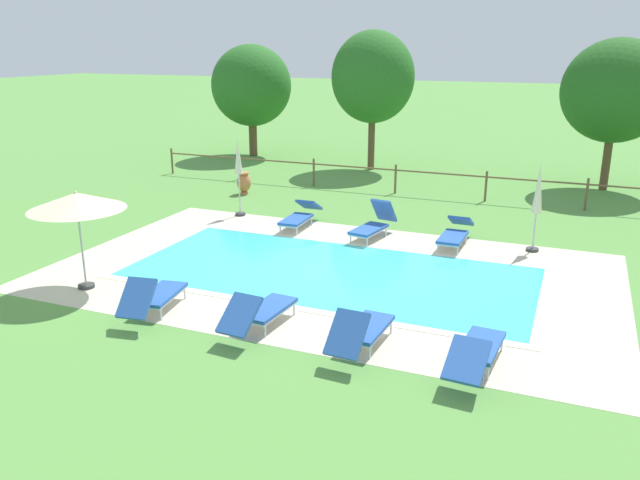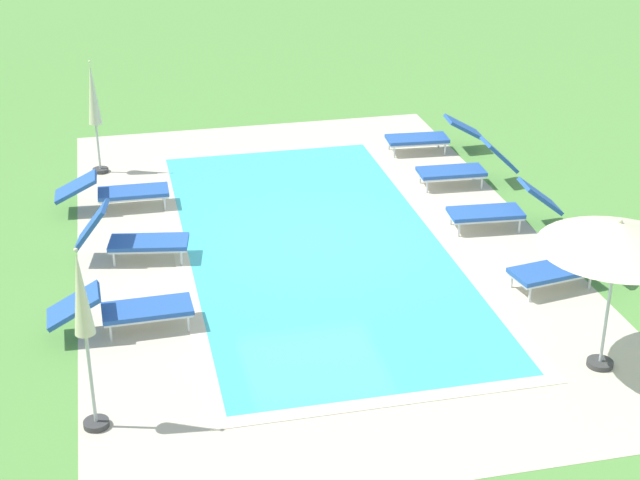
{
  "view_description": "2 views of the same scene",
  "coord_description": "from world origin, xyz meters",
  "px_view_note": "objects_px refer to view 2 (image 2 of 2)",
  "views": [
    {
      "loc": [
        5.16,
        -13.16,
        5.19
      ],
      "look_at": [
        -0.47,
        0.5,
        0.6
      ],
      "focal_mm": 35.62,
      "sensor_mm": 36.0,
      "label": 1
    },
    {
      "loc": [
        -14.81,
        3.24,
        7.26
      ],
      "look_at": [
        -1.22,
        0.16,
        0.66
      ],
      "focal_mm": 54.66,
      "sensor_mm": 36.0,
      "label": 2
    }
  ],
  "objects_px": {
    "sun_lounger_south_near_corner": "(126,309)",
    "sun_lounger_south_mid": "(501,209)",
    "patio_umbrella_open_foreground": "(618,236)",
    "sun_lounger_north_mid": "(567,264)",
    "patio_umbrella_closed_row_mid_west": "(94,101)",
    "sun_lounger_south_far": "(117,191)",
    "sun_lounger_north_far": "(132,238)",
    "sun_lounger_north_near_steps": "(465,167)",
    "sun_lounger_north_end": "(431,136)",
    "patio_umbrella_closed_row_west": "(83,311)"
  },
  "relations": [
    {
      "from": "sun_lounger_north_mid",
      "to": "patio_umbrella_open_foreground",
      "type": "bearing_deg",
      "value": 165.77
    },
    {
      "from": "sun_lounger_north_end",
      "to": "sun_lounger_north_far",
      "type": "bearing_deg",
      "value": 120.79
    },
    {
      "from": "sun_lounger_north_near_steps",
      "to": "sun_lounger_south_far",
      "type": "bearing_deg",
      "value": 87.05
    },
    {
      "from": "sun_lounger_north_near_steps",
      "to": "sun_lounger_south_mid",
      "type": "distance_m",
      "value": 2.05
    },
    {
      "from": "sun_lounger_south_far",
      "to": "sun_lounger_south_near_corner",
      "type": "bearing_deg",
      "value": 179.6
    },
    {
      "from": "sun_lounger_north_far",
      "to": "sun_lounger_south_mid",
      "type": "xyz_separation_m",
      "value": [
        -0.15,
        -6.46,
        -0.02
      ]
    },
    {
      "from": "sun_lounger_north_mid",
      "to": "patio_umbrella_closed_row_mid_west",
      "type": "distance_m",
      "value": 9.78
    },
    {
      "from": "sun_lounger_north_near_steps",
      "to": "sun_lounger_north_end",
      "type": "relative_size",
      "value": 0.94
    },
    {
      "from": "sun_lounger_south_mid",
      "to": "sun_lounger_south_far",
      "type": "relative_size",
      "value": 0.97
    },
    {
      "from": "patio_umbrella_open_foreground",
      "to": "sun_lounger_south_mid",
      "type": "bearing_deg",
      "value": -5.19
    },
    {
      "from": "sun_lounger_south_near_corner",
      "to": "sun_lounger_north_end",
      "type": "bearing_deg",
      "value": -47.28
    },
    {
      "from": "sun_lounger_south_far",
      "to": "patio_umbrella_closed_row_west",
      "type": "xyz_separation_m",
      "value": [
        -6.84,
        0.52,
        1.29
      ]
    },
    {
      "from": "sun_lounger_north_end",
      "to": "patio_umbrella_closed_row_mid_west",
      "type": "distance_m",
      "value": 7.06
    },
    {
      "from": "patio_umbrella_open_foreground",
      "to": "sun_lounger_south_near_corner",
      "type": "bearing_deg",
      "value": 68.99
    },
    {
      "from": "sun_lounger_north_far",
      "to": "sun_lounger_south_far",
      "type": "distance_m",
      "value": 2.24
    },
    {
      "from": "sun_lounger_north_near_steps",
      "to": "sun_lounger_south_far",
      "type": "height_order",
      "value": "sun_lounger_north_near_steps"
    },
    {
      "from": "sun_lounger_north_far",
      "to": "patio_umbrella_closed_row_mid_west",
      "type": "distance_m",
      "value": 4.38
    },
    {
      "from": "sun_lounger_north_mid",
      "to": "patio_umbrella_closed_row_mid_west",
      "type": "height_order",
      "value": "patio_umbrella_closed_row_mid_west"
    },
    {
      "from": "sun_lounger_south_near_corner",
      "to": "sun_lounger_south_mid",
      "type": "height_order",
      "value": "sun_lounger_south_mid"
    },
    {
      "from": "sun_lounger_north_near_steps",
      "to": "patio_umbrella_closed_row_mid_west",
      "type": "distance_m",
      "value": 7.46
    },
    {
      "from": "sun_lounger_north_end",
      "to": "sun_lounger_south_far",
      "type": "height_order",
      "value": "sun_lounger_north_end"
    },
    {
      "from": "sun_lounger_north_near_steps",
      "to": "patio_umbrella_closed_row_mid_west",
      "type": "bearing_deg",
      "value": 71.63
    },
    {
      "from": "sun_lounger_north_far",
      "to": "sun_lounger_south_far",
      "type": "bearing_deg",
      "value": 4.5
    },
    {
      "from": "patio_umbrella_open_foreground",
      "to": "patio_umbrella_closed_row_west",
      "type": "height_order",
      "value": "patio_umbrella_closed_row_west"
    },
    {
      "from": "sun_lounger_north_far",
      "to": "patio_umbrella_open_foreground",
      "type": "distance_m",
      "value": 7.83
    },
    {
      "from": "sun_lounger_south_near_corner",
      "to": "sun_lounger_south_far",
      "type": "relative_size",
      "value": 1.0
    },
    {
      "from": "patio_umbrella_open_foreground",
      "to": "sun_lounger_north_near_steps",
      "type": "bearing_deg",
      "value": -4.3
    },
    {
      "from": "sun_lounger_north_end",
      "to": "patio_umbrella_closed_row_mid_west",
      "type": "bearing_deg",
      "value": 87.2
    },
    {
      "from": "sun_lounger_north_end",
      "to": "sun_lounger_south_near_corner",
      "type": "distance_m",
      "value": 9.13
    },
    {
      "from": "patio_umbrella_closed_row_mid_west",
      "to": "patio_umbrella_open_foreground",
      "type": "bearing_deg",
      "value": -143.97
    },
    {
      "from": "patio_umbrella_open_foreground",
      "to": "sun_lounger_south_far",
      "type": "bearing_deg",
      "value": 41.79
    },
    {
      "from": "sun_lounger_north_near_steps",
      "to": "sun_lounger_north_mid",
      "type": "height_order",
      "value": "sun_lounger_north_mid"
    },
    {
      "from": "sun_lounger_south_near_corner",
      "to": "patio_umbrella_closed_row_west",
      "type": "bearing_deg",
      "value": 167.84
    },
    {
      "from": "sun_lounger_north_mid",
      "to": "sun_lounger_north_far",
      "type": "bearing_deg",
      "value": 69.75
    },
    {
      "from": "sun_lounger_north_mid",
      "to": "patio_umbrella_closed_row_west",
      "type": "bearing_deg",
      "value": 106.45
    },
    {
      "from": "sun_lounger_north_mid",
      "to": "sun_lounger_south_mid",
      "type": "relative_size",
      "value": 0.99
    },
    {
      "from": "sun_lounger_south_near_corner",
      "to": "sun_lounger_south_far",
      "type": "xyz_separation_m",
      "value": [
        4.56,
        -0.03,
        -0.0
      ]
    },
    {
      "from": "sun_lounger_south_near_corner",
      "to": "sun_lounger_north_mid",
      "type": "bearing_deg",
      "value": -91.03
    },
    {
      "from": "sun_lounger_south_far",
      "to": "sun_lounger_north_mid",
      "type": "bearing_deg",
      "value": -124.55
    },
    {
      "from": "sun_lounger_south_mid",
      "to": "sun_lounger_north_near_steps",
      "type": "bearing_deg",
      "value": -2.29
    },
    {
      "from": "sun_lounger_north_end",
      "to": "patio_umbrella_open_foreground",
      "type": "xyz_separation_m",
      "value": [
        -8.6,
        0.46,
        1.61
      ]
    },
    {
      "from": "sun_lounger_north_end",
      "to": "sun_lounger_south_near_corner",
      "type": "relative_size",
      "value": 1.01
    },
    {
      "from": "patio_umbrella_open_foreground",
      "to": "patio_umbrella_closed_row_mid_west",
      "type": "xyz_separation_m",
      "value": [
        8.94,
        6.5,
        -0.46
      ]
    },
    {
      "from": "sun_lounger_south_mid",
      "to": "sun_lounger_north_end",
      "type": "bearing_deg",
      "value": -0.6
    },
    {
      "from": "sun_lounger_north_near_steps",
      "to": "patio_umbrella_open_foreground",
      "type": "relative_size",
      "value": 0.89
    },
    {
      "from": "sun_lounger_south_far",
      "to": "patio_umbrella_closed_row_west",
      "type": "distance_m",
      "value": 6.98
    },
    {
      "from": "sun_lounger_south_near_corner",
      "to": "patio_umbrella_closed_row_mid_west",
      "type": "relative_size",
      "value": 0.89
    },
    {
      "from": "sun_lounger_north_mid",
      "to": "sun_lounger_north_end",
      "type": "height_order",
      "value": "sun_lounger_north_mid"
    },
    {
      "from": "sun_lounger_south_far",
      "to": "sun_lounger_north_far",
      "type": "bearing_deg",
      "value": -175.5
    },
    {
      "from": "sun_lounger_south_near_corner",
      "to": "sun_lounger_south_far",
      "type": "height_order",
      "value": "sun_lounger_south_near_corner"
    }
  ]
}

